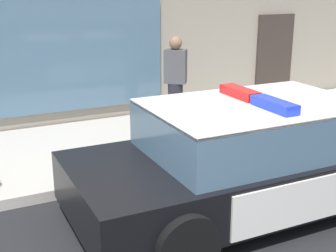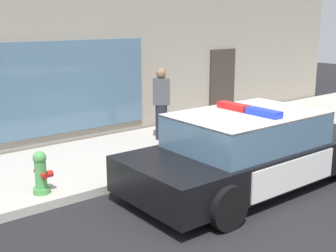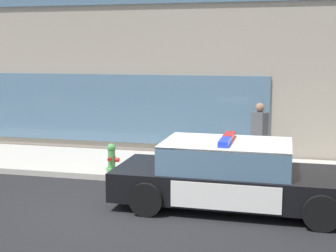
# 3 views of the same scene
# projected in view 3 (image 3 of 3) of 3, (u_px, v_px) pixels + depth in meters

# --- Properties ---
(ground) EXTENTS (48.00, 48.00, 0.00)m
(ground) POSITION_uv_depth(u_px,v_px,m) (112.00, 213.00, 9.67)
(ground) COLOR black
(sidewalk) EXTENTS (48.00, 2.99, 0.15)m
(sidewalk) POSITION_uv_depth(u_px,v_px,m) (159.00, 166.00, 13.25)
(sidewalk) COLOR #B2ADA3
(sidewalk) RESTS_ON ground
(storefront_building) EXTENTS (25.01, 11.27, 7.14)m
(storefront_building) POSITION_uv_depth(u_px,v_px,m) (165.00, 42.00, 19.92)
(storefront_building) COLOR gray
(storefront_building) RESTS_ON ground
(police_cruiser) EXTENTS (5.02, 2.19, 1.49)m
(police_cruiser) POSITION_uv_depth(u_px,v_px,m) (233.00, 175.00, 9.96)
(police_cruiser) COLOR black
(police_cruiser) RESTS_ON ground
(fire_hydrant) EXTENTS (0.34, 0.39, 0.73)m
(fire_hydrant) POSITION_uv_depth(u_px,v_px,m) (112.00, 158.00, 12.35)
(fire_hydrant) COLOR #4C994C
(fire_hydrant) RESTS_ON sidewalk
(pedestrian_on_sidewalk) EXTENTS (0.48, 0.45, 1.71)m
(pedestrian_on_sidewalk) POSITION_uv_depth(u_px,v_px,m) (259.00, 135.00, 12.83)
(pedestrian_on_sidewalk) COLOR #23232D
(pedestrian_on_sidewalk) RESTS_ON sidewalk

